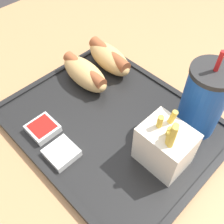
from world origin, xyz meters
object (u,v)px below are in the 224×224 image
at_px(hot_dog_far, 109,57).
at_px(fries_carton, 165,146).
at_px(soda_cup, 203,101).
at_px(sauce_cup_mayo, 62,153).
at_px(sauce_cup_ketchup, 43,128).
at_px(hot_dog_near, 86,72).

height_order(hot_dog_far, fries_carton, fries_carton).
bearing_deg(soda_cup, sauce_cup_mayo, -119.51).
bearing_deg(sauce_cup_mayo, hot_dog_far, 116.30).
xyz_separation_m(soda_cup, sauce_cup_ketchup, (-0.19, -0.21, -0.06)).
xyz_separation_m(soda_cup, hot_dog_near, (-0.23, -0.06, -0.04)).
distance_m(sauce_cup_mayo, sauce_cup_ketchup, 0.07).
relative_size(hot_dog_near, sauce_cup_mayo, 2.60).
distance_m(soda_cup, hot_dog_near, 0.24).
distance_m(hot_dog_near, sauce_cup_ketchup, 0.15).
bearing_deg(fries_carton, hot_dog_near, 170.90).
xyz_separation_m(soda_cup, sauce_cup_mayo, (-0.12, -0.22, -0.06)).
height_order(soda_cup, hot_dog_near, soda_cup).
bearing_deg(sauce_cup_mayo, fries_carton, 42.66).
relative_size(hot_dog_far, sauce_cup_ketchup, 2.66).
height_order(hot_dog_far, hot_dog_near, same).
height_order(soda_cup, fries_carton, soda_cup).
xyz_separation_m(fries_carton, sauce_cup_ketchup, (-0.19, -0.11, -0.03)).
bearing_deg(hot_dog_far, sauce_cup_ketchup, -78.40).
distance_m(soda_cup, hot_dog_far, 0.23).
relative_size(hot_dog_near, sauce_cup_ketchup, 2.60).
xyz_separation_m(hot_dog_far, fries_carton, (0.23, -0.10, 0.02)).
xyz_separation_m(hot_dog_near, fries_carton, (0.23, -0.04, 0.02)).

